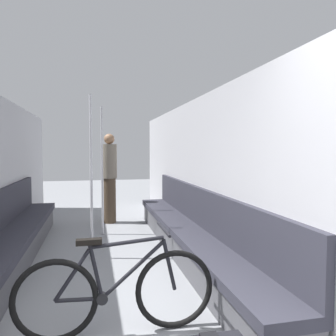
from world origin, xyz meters
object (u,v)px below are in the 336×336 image
grab_pole_near (102,173)px  grab_pole_far (91,179)px  bench_seat_row_right (189,236)px  bicycle (117,292)px  bench_seat_row_left (7,247)px  passenger_standing (110,177)px

grab_pole_near → grab_pole_far: size_ratio=1.00×
bench_seat_row_right → grab_pole_near: size_ratio=2.27×
bicycle → grab_pole_near: (-0.03, 3.23, 0.74)m
grab_pole_near → bench_seat_row_left: bearing=-128.3°
passenger_standing → grab_pole_far: bearing=-22.5°
grab_pole_far → passenger_standing: grab_pole_far is taller
grab_pole_near → grab_pole_far: same height
grab_pole_far → passenger_standing: size_ratio=1.24×
grab_pole_near → passenger_standing: 0.93m
bench_seat_row_left → passenger_standing: bearing=60.5°
bench_seat_row_right → grab_pole_far: bearing=168.9°
bicycle → grab_pole_far: size_ratio=0.72×
bench_seat_row_left → bench_seat_row_right: bearing=0.0°
bench_seat_row_right → grab_pole_far: size_ratio=2.27×
bicycle → grab_pole_near: bearing=90.8°
grab_pole_near → grab_pole_far: (-0.18, -1.26, 0.00)m
bench_seat_row_right → grab_pole_far: (-1.32, 0.26, 0.80)m
bench_seat_row_right → grab_pole_near: 2.06m
bicycle → grab_pole_far: 2.11m
bench_seat_row_left → grab_pole_near: grab_pole_near is taller
bicycle → bench_seat_row_right: bearing=57.1°
grab_pole_near → grab_pole_far: 1.27m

